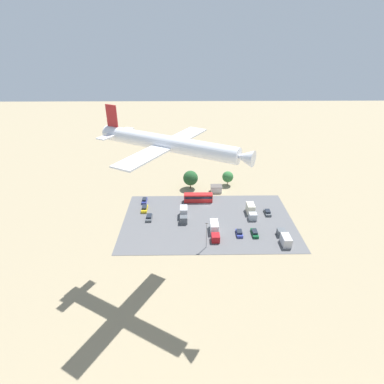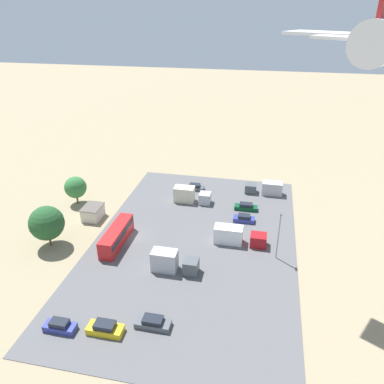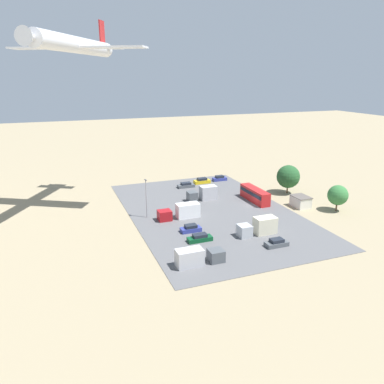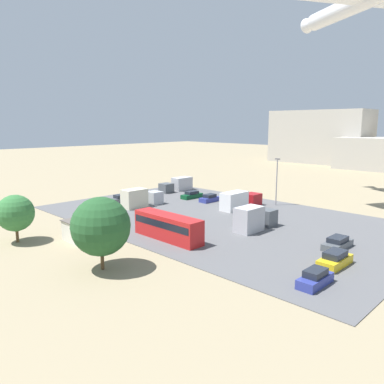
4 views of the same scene
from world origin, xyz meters
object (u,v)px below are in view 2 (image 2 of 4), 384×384
Objects in this scene: parked_car_5 at (246,207)px; parked_truck_3 at (237,236)px; parked_car_4 at (153,323)px; parked_truck_1 at (190,195)px; parked_car_1 at (244,219)px; parked_car_2 at (105,328)px; parked_truck_0 at (172,262)px; shed_building at (93,212)px; parked_car_3 at (195,187)px; bus at (117,235)px; parked_truck_2 at (266,188)px; parked_car_0 at (60,326)px.

parked_truck_3 reaches higher than parked_car_5.
parked_truck_1 is at bearing 3.98° from parked_car_4.
parked_car_1 is at bearing 174.72° from parked_truck_3.
parked_car_4 is (-2.27, 5.75, -0.09)m from parked_car_2.
parked_car_1 is at bearing 63.87° from parked_truck_1.
shed_building is at bearing -123.29° from parked_truck_0.
parked_truck_0 is at bearing 2.14° from parked_car_4.
parked_car_3 is 14.08m from parked_car_5.
bus is at bearing 47.06° from shed_building.
shed_building is at bearing 118.09° from parked_truck_2.
bus is 2.25× the size of parked_car_2.
parked_car_4 is 44.48m from parked_truck_2.
parked_truck_1 reaches higher than parked_car_0.
parked_truck_0 is 13.52m from parked_truck_3.
parked_car_4 is (24.61, 19.93, -0.66)m from shed_building.
parked_car_2 is 15.08m from parked_truck_0.
bus is at bearing -21.08° from parked_car_3.
shed_building is 0.96× the size of parked_car_2.
parked_car_4 is 0.58× the size of parked_truck_2.
parked_car_1 is at bearing -18.13° from parked_car_4.
parked_car_1 is 35.12m from parked_car_2.
bus is 2.52× the size of parked_car_0.
shed_building reaches higher than parked_car_1.
parked_truck_2 reaches higher than parked_car_1.
shed_building is at bearing -72.10° from parked_car_5.
parked_car_5 is 0.58× the size of parked_truck_2.
bus is at bearing -60.38° from parked_car_1.
parked_truck_1 reaches higher than parked_car_4.
parked_car_1 is 13.65m from parked_truck_2.
parked_truck_3 reaches higher than shed_building.
parked_car_1 is at bearing 146.69° from parked_car_0.
parked_car_3 is at bearing -134.03° from parked_car_1.
parked_car_2 is at bearing -25.92° from parked_car_1.
parked_truck_2 is 21.29m from parked_truck_3.
parked_car_2 is at bearing 27.81° from shed_building.
parked_truck_1 reaches higher than parked_truck_2.
parked_truck_3 is at bearing -22.36° from parked_car_4.
parked_car_4 is (17.11, 11.87, -1.14)m from bus.
parked_car_2 is at bearing -72.48° from bus.
parked_car_0 is at bearing 151.09° from parked_truck_2.
parked_car_3 is at bearing 175.86° from parked_car_2.
parked_truck_3 is at bearing 140.18° from parked_car_0.
bus is 2.26× the size of parked_car_4.
parked_truck_0 is at bearing 4.25° from parked_car_3.
parked_car_4 is 0.51× the size of parked_truck_3.
parked_truck_0 reaches higher than parked_car_2.
parked_car_2 is 48.62m from parked_truck_2.
parked_car_1 is (-4.71, 29.53, -0.64)m from shed_building.
parked_truck_3 is at bearing 12.20° from bus.
parked_car_1 is 0.50× the size of parked_truck_2.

